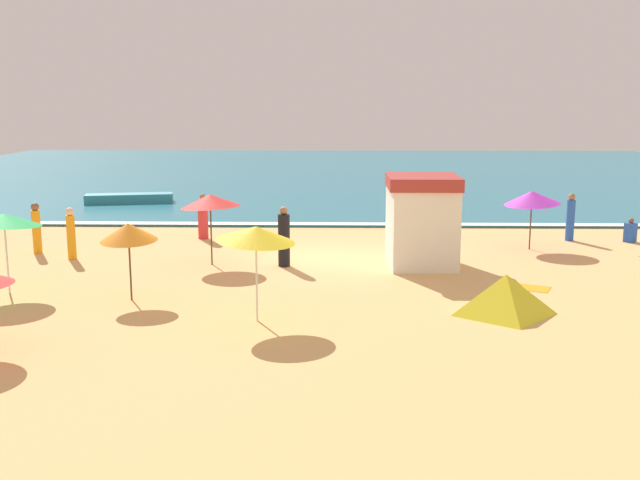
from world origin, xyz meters
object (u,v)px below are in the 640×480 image
at_px(beachgoer_1, 630,232).
at_px(beach_umbrella_0, 128,232).
at_px(beach_umbrella_7, 4,219).
at_px(small_boat_0, 129,198).
at_px(beachgoer_3, 71,234).
at_px(beach_umbrella_2, 532,198).
at_px(beach_tent, 505,295).
at_px(beachgoer_2, 203,218).
at_px(beach_umbrella_5, 256,234).
at_px(beach_umbrella_3, 210,201).
at_px(beachgoer_5, 36,228).
at_px(beachgoer_4, 570,218).
at_px(beachgoer_6, 284,238).
at_px(lifeguard_cabana, 422,220).

bearing_deg(beachgoer_1, beach_umbrella_0, -152.73).
xyz_separation_m(beach_umbrella_7, small_boat_0, (-1.41, 17.27, -1.75)).
distance_m(beachgoer_3, small_boat_0, 12.97).
relative_size(beach_umbrella_2, beach_umbrella_7, 0.96).
xyz_separation_m(beach_tent, beachgoer_2, (-9.29, 9.99, 0.28)).
distance_m(beach_umbrella_7, beachgoer_3, 4.58).
height_order(beach_umbrella_5, beachgoer_1, beach_umbrella_5).
height_order(beach_umbrella_0, beachgoer_1, beach_umbrella_0).
distance_m(beach_umbrella_3, beachgoer_3, 4.99).
height_order(beach_umbrella_5, beach_umbrella_7, beach_umbrella_5).
bearing_deg(beach_umbrella_2, beachgoer_1, 19.48).
distance_m(beach_umbrella_0, beach_umbrella_3, 4.58).
bearing_deg(beachgoer_5, beach_umbrella_0, -50.66).
xyz_separation_m(beach_umbrella_2, beach_umbrella_5, (-8.81, -8.85, 0.29)).
relative_size(beachgoer_4, beachgoer_6, 0.93).
xyz_separation_m(beach_umbrella_0, beach_umbrella_3, (1.44, 4.34, 0.24)).
relative_size(beachgoer_5, small_boat_0, 0.40).
xyz_separation_m(beachgoer_4, small_boat_0, (-19.25, 9.14, -0.54)).
bearing_deg(beach_umbrella_3, small_boat_0, 115.34).
xyz_separation_m(beach_tent, beachgoer_1, (6.81, 9.69, -0.13)).
xyz_separation_m(lifeguard_cabana, beachgoer_4, (6.10, 4.44, -0.61)).
xyz_separation_m(beachgoer_3, small_boat_0, (-1.61, 12.86, -0.55)).
height_order(beach_umbrella_7, beachgoer_2, beach_umbrella_7).
bearing_deg(beach_umbrella_2, beachgoer_3, -172.64).
height_order(lifeguard_cabana, beach_umbrella_5, lifeguard_cabana).
height_order(beachgoer_4, beachgoer_6, beachgoer_6).
bearing_deg(beach_umbrella_5, beach_umbrella_3, 108.98).
relative_size(beach_tent, beachgoer_5, 1.18).
xyz_separation_m(beachgoer_1, beachgoer_6, (-12.67, -4.35, 0.52)).
distance_m(beach_tent, beachgoer_1, 11.84).
xyz_separation_m(beach_umbrella_2, beach_umbrella_7, (-15.92, -6.45, 0.22)).
distance_m(beach_tent, beachgoer_6, 7.94).
bearing_deg(beach_umbrella_5, beach_umbrella_7, 161.32).
bearing_deg(beach_umbrella_0, beachgoer_4, 31.41).
bearing_deg(beach_umbrella_2, beach_umbrella_3, -166.11).
relative_size(beach_umbrella_0, beach_tent, 1.03).
distance_m(beach_umbrella_0, beach_umbrella_5, 4.01).
distance_m(beachgoer_3, beachgoer_5, 1.82).
xyz_separation_m(beachgoer_3, beachgoer_5, (-1.54, 0.96, -0.00)).
xyz_separation_m(beach_umbrella_5, beach_tent, (6.11, 0.62, -1.62)).
xyz_separation_m(lifeguard_cabana, beachgoer_2, (-7.81, 4.51, -0.68)).
relative_size(beach_umbrella_7, beachgoer_4, 1.55).
xyz_separation_m(beach_umbrella_2, beachgoer_1, (4.11, 1.45, -1.47)).
bearing_deg(beach_umbrella_0, beach_umbrella_7, 170.55).
height_order(beachgoer_2, beachgoer_5, beachgoer_5).
xyz_separation_m(lifeguard_cabana, beach_umbrella_0, (-8.20, -4.29, 0.36)).
bearing_deg(beach_umbrella_0, beachgoer_6, 47.43).
bearing_deg(beach_tent, lifeguard_cabana, 105.07).
distance_m(beach_umbrella_3, beachgoer_6, 2.64).
relative_size(beach_umbrella_7, beachgoer_5, 1.57).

